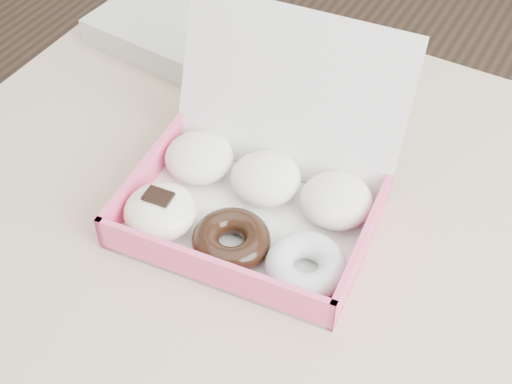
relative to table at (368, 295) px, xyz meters
The scene contains 3 objects.
table is the anchor object (origin of this frame).
donut_box 0.19m from the table, behind, with size 0.31×0.29×0.20m.
newspapers 0.50m from the table, 148.24° to the left, with size 0.26×0.21×0.04m, color white.
Camera 1 is at (0.13, -0.51, 1.39)m, focal length 50.00 mm.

